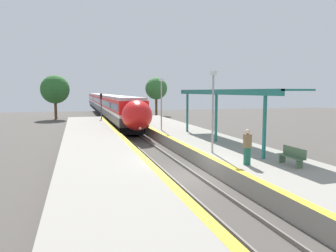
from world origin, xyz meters
TOP-DOWN VIEW (x-y plane):
  - ground_plane at (0.00, 0.00)m, footprint 120.00×120.00m
  - rail_left at (-0.72, 0.00)m, footprint 0.08×90.00m
  - rail_right at (0.72, 0.00)m, footprint 0.08×90.00m
  - train at (0.00, 47.90)m, footprint 2.89×73.06m
  - platform_right at (4.17, 0.00)m, footprint 5.12×64.00m
  - platform_left at (-4.00, 0.00)m, footprint 4.77×64.00m
  - platform_bench at (4.84, -2.44)m, footprint 0.44×1.76m
  - person_waiting at (2.74, -1.78)m, footprint 0.36×0.23m
  - railway_signal at (-2.05, 28.28)m, footprint 0.28×0.28m
  - lamppost_near at (2.41, 1.73)m, footprint 0.36×0.20m
  - lamppost_mid at (2.41, 13.70)m, footprint 0.36×0.20m
  - station_canopy at (4.95, 5.64)m, footprint 2.02×15.58m
  - background_tree_left at (-8.45, 39.65)m, footprint 4.54×4.54m
  - background_tree_right at (9.23, 43.62)m, footprint 4.08×4.08m

SIDE VIEW (x-z plane):
  - ground_plane at x=0.00m, z-range 0.00..0.00m
  - rail_left at x=-0.72m, z-range 0.00..0.15m
  - rail_right at x=0.72m, z-range 0.00..0.15m
  - platform_right at x=4.17m, z-range 0.00..0.85m
  - platform_left at x=-4.00m, z-range 0.00..0.85m
  - platform_bench at x=4.84m, z-range 0.88..1.77m
  - person_waiting at x=2.74m, z-range 0.89..2.67m
  - train at x=0.00m, z-range 0.28..4.15m
  - railway_signal at x=-2.05m, z-range 0.48..4.67m
  - lamppost_near at x=2.41m, z-range 1.23..6.03m
  - lamppost_mid at x=2.41m, z-range 1.23..6.03m
  - station_canopy at x=4.95m, z-range 2.47..6.23m
  - background_tree_left at x=-8.45m, z-range 1.24..8.29m
  - background_tree_right at x=9.23m, z-range 1.45..8.49m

